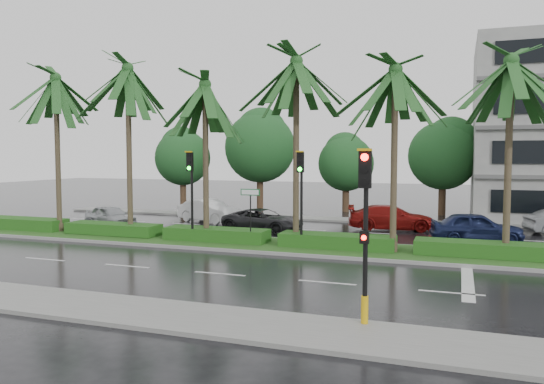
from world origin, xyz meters
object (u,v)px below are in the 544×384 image
(car_silver, at_px, (111,216))
(car_darkgrey, at_px, (263,220))
(signal_median_left, at_px, (191,183))
(car_blue, at_px, (476,227))
(car_red, at_px, (391,218))
(signal_near, at_px, (365,229))
(street_sign, at_px, (250,202))
(car_white, at_px, (209,211))

(car_silver, distance_m, car_darkgrey, 9.35)
(signal_median_left, height_order, car_blue, signal_median_left)
(signal_median_left, xyz_separation_m, car_silver, (-7.50, 3.85, -2.34))
(car_darkgrey, height_order, car_red, car_red)
(car_silver, distance_m, car_red, 16.61)
(signal_median_left, height_order, car_darkgrey, signal_median_left)
(car_darkgrey, relative_size, car_blue, 1.05)
(car_darkgrey, bearing_deg, signal_near, -144.05)
(car_blue, bearing_deg, car_darkgrey, 81.05)
(car_darkgrey, bearing_deg, street_sign, -159.04)
(car_darkgrey, bearing_deg, car_white, 66.99)
(signal_near, height_order, car_darkgrey, signal_near)
(street_sign, xyz_separation_m, car_silver, (-10.50, 3.67, -1.47))
(car_silver, distance_m, car_blue, 20.55)
(car_red, bearing_deg, car_white, 80.61)
(signal_near, bearing_deg, car_white, 126.35)
(car_white, height_order, car_blue, car_blue)
(signal_median_left, relative_size, car_silver, 1.13)
(signal_median_left, relative_size, car_blue, 0.99)
(signal_median_left, xyz_separation_m, car_darkgrey, (1.74, 5.24, -2.36))
(car_blue, bearing_deg, signal_near, 159.32)
(street_sign, height_order, car_darkgrey, street_sign)
(car_white, bearing_deg, car_red, -69.59)
(car_white, relative_size, car_darkgrey, 0.96)
(car_white, bearing_deg, street_sign, -123.68)
(car_blue, bearing_deg, signal_median_left, 102.88)
(signal_near, xyz_separation_m, street_sign, (-7.00, 9.87, -0.38))
(car_blue, bearing_deg, car_white, 71.20)
(signal_near, relative_size, car_blue, 0.99)
(car_silver, bearing_deg, car_red, -53.04)
(street_sign, distance_m, car_blue, 11.33)
(signal_median_left, bearing_deg, car_blue, 22.25)
(street_sign, bearing_deg, car_darkgrey, 103.96)
(signal_median_left, bearing_deg, car_darkgrey, 71.58)
(signal_median_left, bearing_deg, signal_near, -44.09)
(car_darkgrey, bearing_deg, car_red, -58.52)
(car_darkgrey, bearing_deg, car_silver, 105.50)
(car_white, xyz_separation_m, car_darkgrey, (4.74, -2.74, -0.09))
(signal_median_left, distance_m, car_silver, 8.75)
(street_sign, height_order, car_blue, street_sign)
(signal_median_left, height_order, car_silver, signal_median_left)
(signal_near, bearing_deg, car_red, 94.76)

